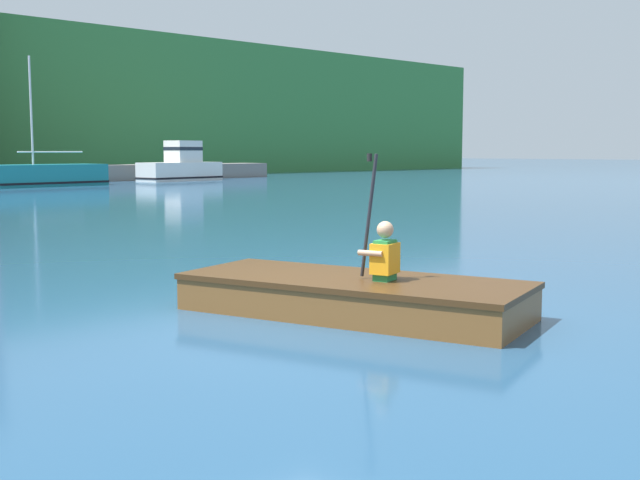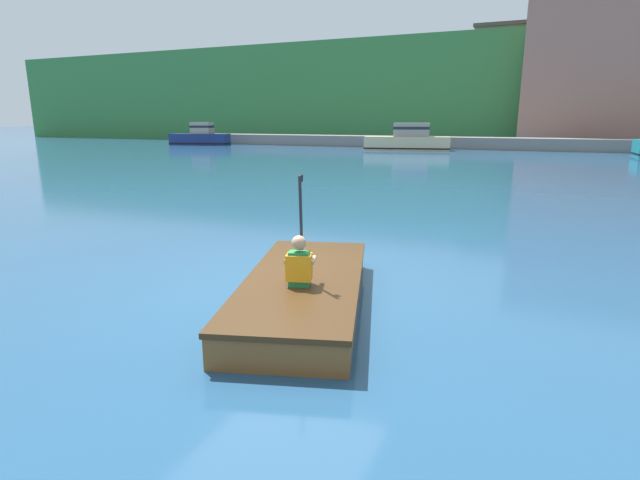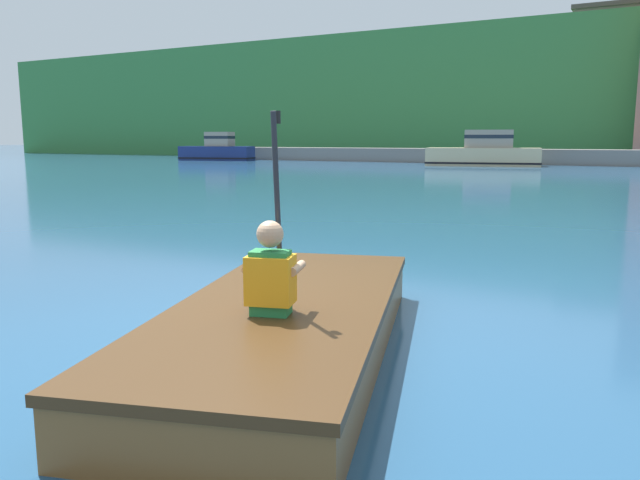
% 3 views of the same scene
% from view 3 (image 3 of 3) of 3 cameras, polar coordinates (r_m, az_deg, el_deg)
% --- Properties ---
extents(ground_plane, '(300.00, 300.00, 0.00)m').
position_cam_3_polar(ground_plane, '(4.93, -6.31, -8.37)').
color(ground_plane, navy).
extents(shoreline_ridge, '(120.00, 20.00, 9.82)m').
position_cam_3_polar(shoreline_ridge, '(56.09, 26.35, 11.76)').
color(shoreline_ridge, '#387A3D').
rests_on(shoreline_ridge, ground).
extents(marina_dock, '(56.79, 2.40, 0.90)m').
position_cam_3_polar(marina_dock, '(39.59, 24.83, 6.85)').
color(marina_dock, slate).
rests_on(marina_dock, ground).
extents(moored_boat_dock_west_end, '(5.50, 2.96, 2.00)m').
position_cam_3_polar(moored_boat_dock_west_end, '(45.46, -9.37, 8.09)').
color(moored_boat_dock_west_end, navy).
rests_on(moored_boat_dock_west_end, ground).
extents(moored_boat_dock_west_inner, '(6.59, 3.46, 2.01)m').
position_cam_3_polar(moored_boat_dock_west_inner, '(36.77, 14.79, 7.75)').
color(moored_boat_dock_west_inner, '#CCB789').
rests_on(moored_boat_dock_west_inner, ground).
extents(rowboat_foreground, '(2.37, 3.83, 0.39)m').
position_cam_3_polar(rowboat_foreground, '(4.41, -2.98, -7.43)').
color(rowboat_foreground, brown).
rests_on(rowboat_foreground, ground).
extents(person_paddler, '(0.42, 0.41, 1.27)m').
position_cam_3_polar(person_paddler, '(3.93, -4.50, -2.89)').
color(person_paddler, '#267F3F').
rests_on(person_paddler, rowboat_foreground).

